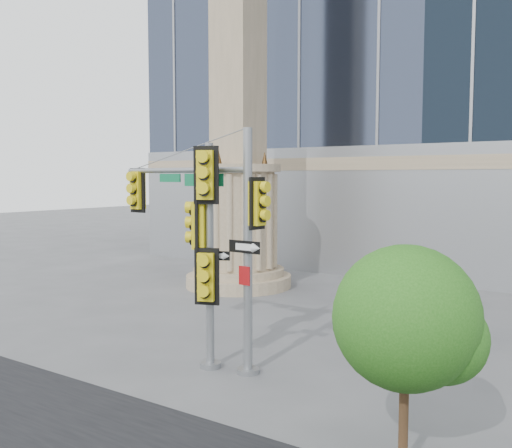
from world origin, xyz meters
The scene contains 5 objects.
ground centered at (0.00, 0.00, 0.00)m, with size 120.00×120.00×0.00m, color #545456.
monument centered at (-6.00, 9.00, 5.52)m, with size 4.40×4.40×16.60m.
main_signal_pole centered at (-0.62, 0.57, 3.54)m, with size 4.43×0.58×5.71m.
secondary_signal_pole centered at (-0.59, 0.22, 3.17)m, with size 1.01×0.73×5.39m.
street_tree centered at (5.02, -1.78, 2.35)m, with size 2.29×2.24×3.57m.
Camera 1 is at (7.89, -10.14, 4.59)m, focal length 40.00 mm.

